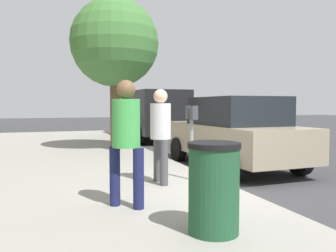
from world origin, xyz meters
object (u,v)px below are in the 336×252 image
(parked_van_far, at_px, (149,112))
(pedestrian_bystander, at_px, (126,133))
(trash_bin, at_px, (214,188))
(pedestrian_at_meter, at_px, (161,129))
(parked_sedan_near, at_px, (234,132))
(parking_meter, at_px, (192,126))
(street_tree, at_px, (115,43))

(parked_van_far, bearing_deg, pedestrian_bystander, 162.03)
(trash_bin, bearing_deg, pedestrian_at_meter, -4.86)
(parked_sedan_near, distance_m, trash_bin, 5.05)
(pedestrian_at_meter, distance_m, trash_bin, 2.61)
(parking_meter, bearing_deg, parked_sedan_near, -48.89)
(parked_van_far, bearing_deg, pedestrian_at_meter, 164.90)
(pedestrian_bystander, height_order, parked_sedan_near, pedestrian_bystander)
(pedestrian_at_meter, distance_m, pedestrian_bystander, 1.56)
(parking_meter, height_order, trash_bin, parking_meter)
(pedestrian_at_meter, height_order, trash_bin, pedestrian_at_meter)
(pedestrian_bystander, distance_m, parked_sedan_near, 4.52)
(parking_meter, height_order, parked_van_far, parked_van_far)
(parked_sedan_near, relative_size, parked_van_far, 0.85)
(pedestrian_at_meter, xyz_separation_m, street_tree, (5.07, -0.14, 2.36))
(pedestrian_at_meter, xyz_separation_m, parked_sedan_near, (1.70, -2.48, -0.25))
(pedestrian_bystander, height_order, parked_van_far, parked_van_far)
(pedestrian_bystander, height_order, trash_bin, pedestrian_bystander)
(pedestrian_at_meter, bearing_deg, parking_meter, 9.30)
(parking_meter, height_order, parked_sedan_near, parked_sedan_near)
(parked_van_far, distance_m, trash_bin, 12.07)
(pedestrian_at_meter, distance_m, parked_sedan_near, 3.02)
(trash_bin, bearing_deg, parked_van_far, -12.93)
(parking_meter, relative_size, pedestrian_at_meter, 0.83)
(pedestrian_at_meter, height_order, pedestrian_bystander, pedestrian_bystander)
(pedestrian_bystander, xyz_separation_m, parked_van_far, (10.47, -3.40, 0.07))
(parked_sedan_near, height_order, parked_van_far, parked_van_far)
(pedestrian_bystander, xyz_separation_m, street_tree, (6.34, -1.06, 2.32))
(parked_sedan_near, xyz_separation_m, parked_van_far, (7.50, 0.00, 0.36))
(pedestrian_at_meter, xyz_separation_m, parked_van_far, (9.20, -2.48, 0.11))
(parked_sedan_near, bearing_deg, parked_van_far, 0.01)
(parking_meter, height_order, pedestrian_at_meter, pedestrian_at_meter)
(parking_meter, height_order, pedestrian_bystander, pedestrian_bystander)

